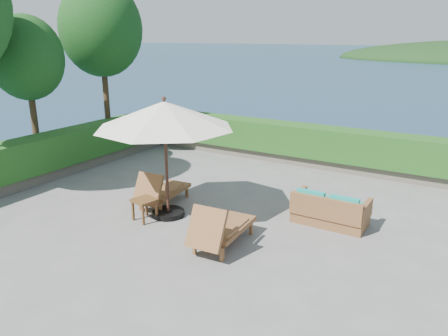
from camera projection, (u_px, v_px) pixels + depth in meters
The scene contains 14 objects.
ground at pixel (196, 218), 10.53m from camera, with size 12.00×12.00×0.00m, color gray.
foundation at pixel (198, 275), 10.98m from camera, with size 12.00×12.00×3.00m, color #544B42.
ocean at pixel (199, 324), 11.41m from camera, with size 600.00×600.00×0.00m, color #18344D.
planter_wall_far at pixel (288, 157), 15.07m from camera, with size 12.00×0.60×0.36m, color #655F51.
planter_wall_left at pixel (43, 174), 13.21m from camera, with size 0.60×12.00×0.36m, color #655F51.
hedge_far at pixel (288, 138), 14.87m from camera, with size 12.40×0.90×1.00m, color #164E16.
hedge_left at pixel (41, 153), 13.02m from camera, with size 0.90×12.40×1.00m, color #164E16.
tree_mid at pixel (26, 58), 13.02m from camera, with size 2.20×2.20×4.83m.
tree_far at pixel (101, 29), 14.79m from camera, with size 2.80×2.80×6.03m.
patio_umbrella at pixel (164, 116), 9.94m from camera, with size 3.94×3.94×2.91m.
lounge_left at pixel (161, 190), 11.17m from camera, with size 0.87×1.78×1.00m.
lounge_right at pixel (220, 228), 8.96m from camera, with size 0.89×1.86×1.05m.
side_table at pixel (144, 203), 10.28m from camera, with size 0.59×0.59×0.53m.
wicker_loveseat at pixel (329, 211), 10.09m from camera, with size 1.71×0.89×0.83m.
Camera 1 is at (5.54, -7.99, 4.25)m, focal length 35.00 mm.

